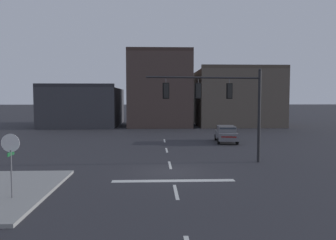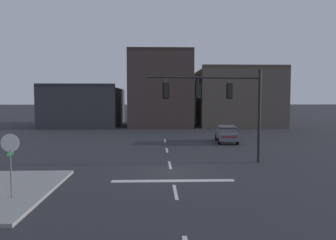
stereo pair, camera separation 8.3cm
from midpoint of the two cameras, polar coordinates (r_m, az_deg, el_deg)
ground_plane at (r=19.20m, az=0.49°, el=-9.09°), size 400.00×400.00×0.00m
stop_bar_paint at (r=17.26m, az=0.82°, el=-10.57°), size 6.40×0.50×0.01m
lane_centreline at (r=21.15m, az=0.23°, el=-7.87°), size 0.16×26.40×0.01m
signal_mast_near_side at (r=21.60m, az=9.40°, el=3.76°), size 7.61×1.04×6.25m
stop_sign at (r=15.04m, az=-25.93°, el=-4.78°), size 0.76×0.64×2.83m
car_lot_nearside at (r=32.16m, az=10.04°, el=-2.35°), size 2.25×4.58×1.61m
building_row at (r=51.21m, az=-0.30°, el=3.77°), size 35.77×13.97×11.34m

